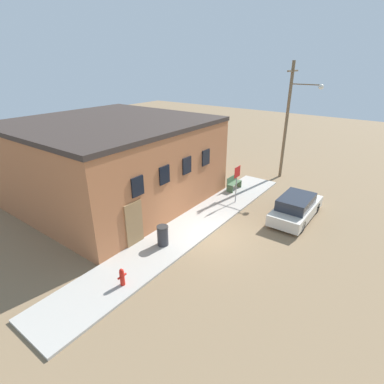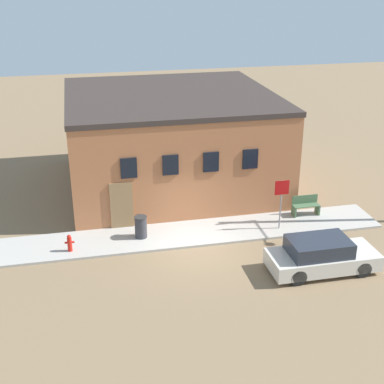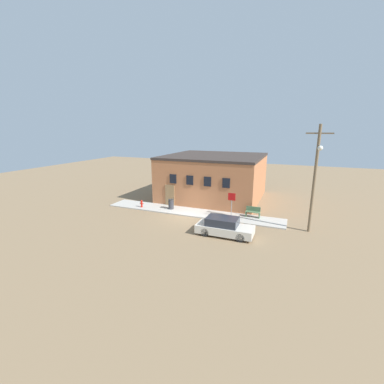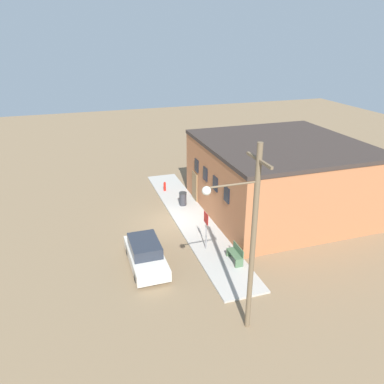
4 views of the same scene
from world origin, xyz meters
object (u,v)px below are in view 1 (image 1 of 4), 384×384
object	(u,v)px
fire_hydrant	(122,277)
trash_bin	(163,235)
utility_pole	(290,117)
parked_car	(296,208)
bench	(234,183)
stop_sign	(237,178)

from	to	relation	value
fire_hydrant	trash_bin	distance (m)	3.01
utility_pole	parked_car	xyz separation A→B (m)	(-5.83, -2.95, -3.75)
fire_hydrant	bench	bearing A→B (deg)	6.35
bench	parked_car	distance (m)	4.79
fire_hydrant	bench	size ratio (longest dim) A/B	0.58
trash_bin	utility_pole	bearing A→B (deg)	-4.86
utility_pole	parked_car	bearing A→B (deg)	-153.17
bench	parked_car	xyz separation A→B (m)	(-1.36, -4.59, 0.10)
trash_bin	parked_car	world-z (taller)	parked_car
trash_bin	utility_pole	world-z (taller)	utility_pole
parked_car	fire_hydrant	bearing A→B (deg)	159.90
fire_hydrant	trash_bin	world-z (taller)	trash_bin
bench	trash_bin	world-z (taller)	trash_bin
trash_bin	parked_car	size ratio (longest dim) A/B	0.23
fire_hydrant	utility_pole	size ratio (longest dim) A/B	0.09
stop_sign	parked_car	xyz separation A→B (m)	(0.32, -3.51, -1.03)
bench	trash_bin	distance (m)	7.73
fire_hydrant	bench	xyz separation A→B (m)	(10.66, 1.19, 0.07)
trash_bin	parked_car	xyz separation A→B (m)	(6.34, -3.98, 0.05)
utility_pole	stop_sign	bearing A→B (deg)	174.77
stop_sign	parked_car	bearing A→B (deg)	-84.79
trash_bin	fire_hydrant	bearing A→B (deg)	-168.93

